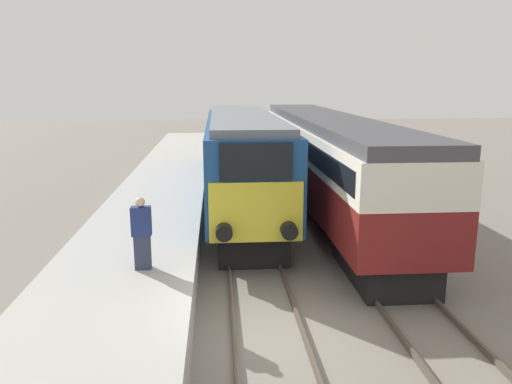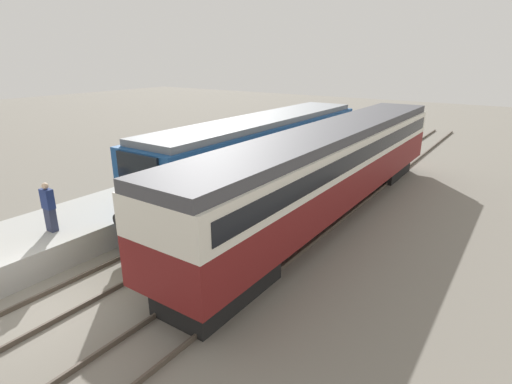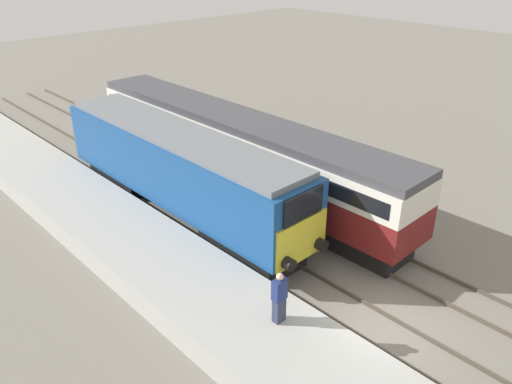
{
  "view_description": "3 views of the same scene",
  "coord_description": "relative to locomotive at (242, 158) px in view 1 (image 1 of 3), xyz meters",
  "views": [
    {
      "loc": [
        -1.0,
        -9.13,
        5.17
      ],
      "look_at": [
        0.0,
        3.52,
        2.35
      ],
      "focal_mm": 35.0,
      "sensor_mm": 36.0,
      "label": 1
    },
    {
      "loc": [
        9.88,
        -4.3,
        6.51
      ],
      "look_at": [
        1.7,
        7.52,
        1.6
      ],
      "focal_mm": 28.0,
      "sensor_mm": 36.0,
      "label": 2
    },
    {
      "loc": [
        -11.16,
        -5.92,
        11.0
      ],
      "look_at": [
        1.7,
        7.52,
        1.6
      ],
      "focal_mm": 35.0,
      "sensor_mm": 36.0,
      "label": 3
    }
  ],
  "objects": [
    {
      "name": "ground_plane",
      "position": [
        0.0,
        -10.53,
        -2.2
      ],
      "size": [
        120.0,
        120.0,
        0.0
      ],
      "primitive_type": "plane",
      "color": "slate"
    },
    {
      "name": "platform_left",
      "position": [
        -3.3,
        -2.53,
        -1.73
      ],
      "size": [
        3.5,
        50.0,
        0.94
      ],
      "color": "#A8A8A3",
      "rests_on": "ground_plane"
    },
    {
      "name": "rails_near_track",
      "position": [
        0.0,
        -5.53,
        -2.13
      ],
      "size": [
        1.51,
        60.0,
        0.14
      ],
      "color": "#4C4238",
      "rests_on": "ground_plane"
    },
    {
      "name": "rails_far_track",
      "position": [
        3.4,
        -5.53,
        -2.13
      ],
      "size": [
        1.5,
        60.0,
        0.14
      ],
      "color": "#4C4238",
      "rests_on": "ground_plane"
    },
    {
      "name": "locomotive",
      "position": [
        0.0,
        0.0,
        0.0
      ],
      "size": [
        2.7,
        14.54,
        3.93
      ],
      "color": "black",
      "rests_on": "ground_plane"
    },
    {
      "name": "passenger_carriage",
      "position": [
        3.4,
        0.12,
        0.14
      ],
      "size": [
        2.75,
        19.18,
        3.83
      ],
      "color": "black",
      "rests_on": "ground_plane"
    },
    {
      "name": "person_on_platform",
      "position": [
        -2.74,
        -8.63,
        -0.42
      ],
      "size": [
        0.44,
        0.26,
        1.69
      ],
      "color": "#2D334C",
      "rests_on": "platform_left"
    }
  ]
}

